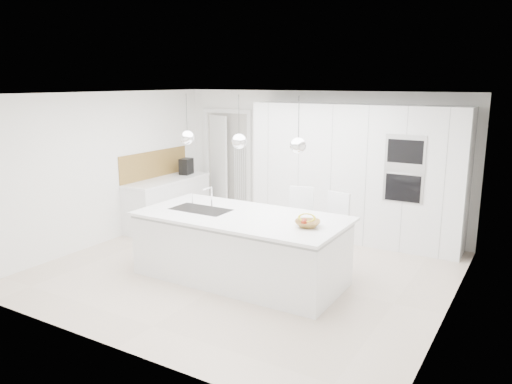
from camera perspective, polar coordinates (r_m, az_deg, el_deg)
The scene contains 26 objects.
floor at distance 7.28m, azimuth -1.22°, elevation -8.93°, with size 5.50×5.50×0.00m, color beige.
wall_back at distance 9.10m, azimuth 7.09°, elevation 3.52°, with size 5.50×5.50×0.00m, color white.
wall_left at distance 8.67m, azimuth -16.91°, elevation 2.61°, with size 5.00×5.00×0.00m, color white.
ceiling at distance 6.77m, azimuth -1.32°, elevation 11.15°, with size 5.50×5.50×0.00m, color white.
tall_cabinets at distance 8.55m, azimuth 11.18°, elevation 2.11°, with size 3.60×0.60×2.30m, color white.
oven_stack at distance 7.97m, azimuth 16.58°, elevation 2.54°, with size 0.62×0.04×1.05m, color #A5A5A8, non-canonical shape.
doorway_frame at distance 10.04m, azimuth -3.27°, elevation 3.14°, with size 1.11×0.08×2.13m, color white, non-canonical shape.
hallway_door at distance 10.14m, azimuth -4.60°, elevation 3.10°, with size 0.82×0.04×2.00m, color white.
radiator at distance 9.89m, azimuth -1.75°, elevation 1.98°, with size 0.32×0.04×1.40m, color white, non-canonical shape.
left_base_cabinets at distance 9.47m, azimuth -10.03°, elevation -1.29°, with size 0.60×1.80×0.86m, color white.
left_worktop at distance 9.37m, azimuth -10.14°, elevation 1.38°, with size 0.62×1.82×0.04m, color white.
oak_backsplash at distance 9.51m, azimuth -11.52°, elevation 3.14°, with size 0.02×1.80×0.50m, color olive.
island_base at distance 6.84m, azimuth -1.85°, elevation -6.53°, with size 2.80×1.20×0.86m, color white.
island_worktop at distance 6.75m, azimuth -1.65°, elevation -2.79°, with size 2.84×1.40×0.04m, color white.
island_sink at distance 7.08m, azimuth -6.32°, elevation -2.63°, with size 0.84×0.44×0.18m, color #3F3F42, non-canonical shape.
island_tap at distance 7.15m, azimuth -5.09°, elevation -0.55°, with size 0.02×0.02×0.30m, color white.
pendant_left at distance 7.00m, azimuth -7.85°, elevation 6.16°, with size 0.20×0.20×0.20m, color white.
pendant_mid at distance 6.51m, azimuth -1.95°, elevation 5.80°, with size 0.20×0.20×0.20m, color white.
pendant_right at distance 6.10m, azimuth 4.83°, elevation 5.30°, with size 0.20×0.20×0.20m, color white.
fruit_bowl at distance 6.22m, azimuth 5.91°, elevation -3.63°, with size 0.32×0.32×0.08m, color olive.
espresso_machine at distance 9.74m, azimuth -7.98°, elevation 2.91°, with size 0.18×0.29×0.31m, color black.
bar_stool_left at distance 7.37m, azimuth 4.68°, elevation -4.00°, with size 0.38×0.52×1.14m, color white, non-canonical shape.
bar_stool_right at distance 7.12m, azimuth 8.88°, elevation -4.78°, with size 0.37×0.52×1.13m, color white, non-canonical shape.
apple_a at distance 6.23m, azimuth 5.53°, elevation -3.32°, with size 0.07×0.07×0.07m, color #9D2D19.
apple_b at distance 6.18m, azimuth 5.51°, elevation -3.45°, with size 0.07×0.07×0.07m, color #9D2D19.
banana_bunch at distance 6.18m, azimuth 5.82°, elevation -2.94°, with size 0.23×0.23×0.03m, color yellow.
Camera 1 is at (3.58, -5.75, 2.67)m, focal length 35.00 mm.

